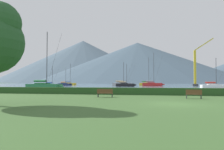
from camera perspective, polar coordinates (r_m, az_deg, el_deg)
The scene contains 17 objects.
ground_plane at distance 17.28m, azimuth 16.84°, elevation -7.63°, with size 1000.00×1000.00×0.00m, color #3D602D.
harbor_water at distance 154.12m, azimuth 11.55°, elevation -2.44°, with size 320.00×246.00×0.00m, color slate.
hedge_line at distance 28.18m, azimuth 14.51°, elevation -4.41°, with size 80.00×1.20×0.94m, color #284C23.
sailboat_slip_0 at distance 107.86m, azimuth -11.61°, elevation -2.38°, with size 7.65×2.79×10.93m.
sailboat_slip_2 at distance 48.47m, azimuth -18.05°, elevation -2.92°, with size 9.24×3.61×12.90m.
sailboat_slip_3 at distance 86.74m, azimuth 2.85°, elevation -2.49°, with size 9.25×3.14×9.85m.
sailboat_slip_4 at distance 57.68m, azimuth 26.36°, elevation -2.81°, with size 7.29×2.59×7.69m.
sailboat_slip_5 at distance 97.17m, azimuth -12.84°, elevation -2.48°, with size 7.19×2.77×7.73m.
sailboat_slip_6 at distance 73.57m, azimuth -16.38°, elevation -2.70°, with size 6.66×2.27×7.11m.
sailboat_slip_7 at distance 85.05m, azimuth 11.07°, elevation -2.47°, with size 8.92×2.75×13.43m.
sailboat_slip_8 at distance 97.12m, azimuth 9.77°, elevation -2.40°, with size 8.71×2.98×13.00m.
sailboat_slip_9 at distance 76.09m, azimuth 3.72°, elevation -2.67°, with size 7.80×2.67×8.32m.
park_bench_near_path at distance 23.06m, azimuth 21.57°, elevation -4.78°, with size 1.60×0.63×0.95m.
park_bench_under_tree at distance 23.51m, azimuth -1.94°, elevation -4.84°, with size 1.80×0.60×0.95m.
dock_crane at distance 90.98m, azimuth 22.05°, elevation 1.41°, with size 8.28×2.00×19.41m.
distant_hill_west_ridge at distance 322.45m, azimuth 7.03°, elevation 3.39°, with size 304.38×304.38×61.88m, color #425666.
distant_hill_central_peak at distance 414.85m, azimuth -7.99°, elevation 3.68°, with size 321.22×321.22×82.72m, color #4C6070.
Camera 1 is at (-1.77, -17.10, 1.77)m, focal length 33.24 mm.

